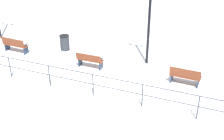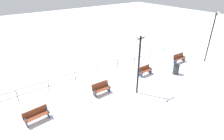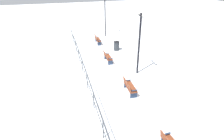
{
  "view_description": "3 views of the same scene",
  "coord_description": "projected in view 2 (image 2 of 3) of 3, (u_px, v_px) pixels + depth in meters",
  "views": [
    {
      "loc": [
        -12.59,
        -3.87,
        7.16
      ],
      "look_at": [
        -1.03,
        0.86,
        0.6
      ],
      "focal_mm": 47.21,
      "sensor_mm": 36.0,
      "label": 1
    },
    {
      "loc": [
        10.06,
        -8.93,
        8.19
      ],
      "look_at": [
        -1.52,
        -0.33,
        0.81
      ],
      "focal_mm": 29.5,
      "sensor_mm": 36.0,
      "label": 2
    },
    {
      "loc": [
        -3.92,
        -11.77,
        7.0
      ],
      "look_at": [
        -0.56,
        -0.21,
        0.6
      ],
      "focal_mm": 29.5,
      "sensor_mm": 36.0,
      "label": 3
    }
  ],
  "objects": [
    {
      "name": "trash_bin",
      "position": [
        176.0,
        69.0,
        17.06
      ],
      "size": [
        0.58,
        0.58,
        0.91
      ],
      "color": "#2D3338",
      "rests_on": "ground"
    },
    {
      "name": "bench_nearest",
      "position": [
        36.0,
        115.0,
        11.48
      ],
      "size": [
        0.62,
        1.59,
        0.83
      ],
      "rotation": [
        0.0,
        0.0,
        0.06
      ],
      "color": "brown",
      "rests_on": "ground"
    },
    {
      "name": "lamppost_far",
      "position": [
        212.0,
        30.0,
        18.27
      ],
      "size": [
        0.25,
        1.1,
        5.14
      ],
      "color": "black",
      "rests_on": "ground"
    },
    {
      "name": "ground_plane",
      "position": [
        126.0,
        84.0,
        15.66
      ],
      "size": [
        80.0,
        80.0,
        0.0
      ],
      "primitive_type": "plane",
      "color": "white",
      "rests_on": "ground"
    },
    {
      "name": "bench_second",
      "position": [
        101.0,
        88.0,
        14.18
      ],
      "size": [
        0.61,
        1.47,
        0.93
      ],
      "rotation": [
        0.0,
        0.0,
        -0.03
      ],
      "color": "brown",
      "rests_on": "ground"
    },
    {
      "name": "bench_third",
      "position": [
        145.0,
        70.0,
        16.9
      ],
      "size": [
        0.51,
        1.42,
        0.86
      ],
      "rotation": [
        0.0,
        0.0,
        0.01
      ],
      "color": "brown",
      "rests_on": "ground"
    },
    {
      "name": "lamppost_middle",
      "position": [
        139.0,
        59.0,
        13.19
      ],
      "size": [
        0.23,
        1.0,
        4.64
      ],
      "color": "black",
      "rests_on": "ground"
    },
    {
      "name": "waterfront_railing",
      "position": [
        108.0,
        65.0,
        17.17
      ],
      "size": [
        0.05,
        20.41,
        1.09
      ],
      "color": "#383D42",
      "rests_on": "ground"
    },
    {
      "name": "bench_fourth",
      "position": [
        179.0,
        58.0,
        19.4
      ],
      "size": [
        0.54,
        1.6,
        0.93
      ],
      "rotation": [
        0.0,
        0.0,
        -0.03
      ],
      "color": "brown",
      "rests_on": "ground"
    }
  ]
}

